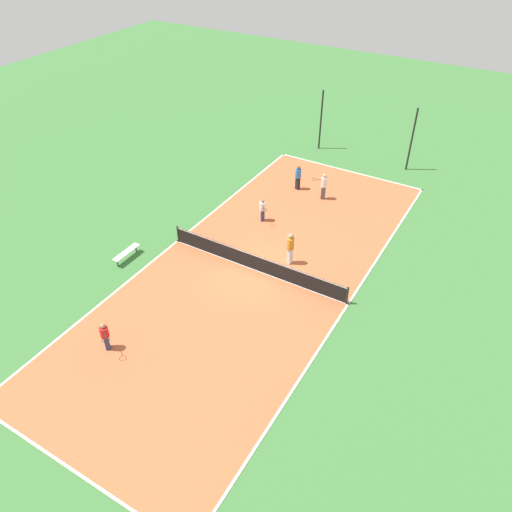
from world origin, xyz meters
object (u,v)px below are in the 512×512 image
fence_post_back_left (321,120)px  player_center_orange (290,246)px  tennis_ball_left_sideline (274,175)px  bench (126,253)px  player_near_blue (298,176)px  tennis_ball_far_baseline (314,288)px  tennis_ball_right_alley (230,254)px  player_coach_red (105,335)px  player_far_white (324,185)px  player_near_white (263,209)px  tennis_ball_near_net (287,209)px  tennis_net (256,262)px  fence_post_back_right (412,140)px

fence_post_back_left → player_center_orange: bearing=-71.4°
tennis_ball_left_sideline → bench: bearing=-100.7°
player_near_blue → tennis_ball_left_sideline: bearing=-2.9°
bench → tennis_ball_far_baseline: size_ratio=24.99×
tennis_ball_right_alley → tennis_ball_left_sideline: bearing=104.1°
player_coach_red → fence_post_back_left: size_ratio=0.33×
bench → player_far_white: bearing=-30.3°
player_coach_red → player_far_white: size_ratio=0.83×
tennis_ball_left_sideline → player_near_blue: bearing=-20.6°
player_coach_red → player_near_white: size_ratio=1.00×
tennis_ball_near_net → tennis_ball_left_sideline: bearing=129.1°
player_near_blue → tennis_ball_near_net: 2.76m
tennis_net → bench: tennis_net is taller
tennis_ball_left_sideline → tennis_ball_right_alley: 9.03m
tennis_ball_right_alley → fence_post_back_left: size_ratio=0.02×
bench → tennis_net: bearing=-67.5°
player_near_white → fence_post_back_right: 11.71m
player_far_white → tennis_ball_left_sideline: player_far_white is taller
tennis_ball_right_alley → player_far_white: bearing=76.8°
tennis_ball_near_net → player_far_white: bearing=60.4°
player_near_white → tennis_ball_left_sideline: player_near_white is taller
tennis_net → fence_post_back_right: (3.23, 14.50, 1.61)m
player_coach_red → fence_post_back_right: size_ratio=0.33×
player_coach_red → player_center_orange: 9.82m
fence_post_back_left → fence_post_back_right: bearing=0.0°
bench → tennis_ball_far_baseline: 9.73m
player_coach_red → fence_post_back_left: fence_post_back_left is taller
tennis_ball_left_sideline → tennis_ball_near_net: bearing=-50.9°
player_far_white → fence_post_back_right: fence_post_back_right is taller
player_center_orange → player_near_blue: 7.64m
fence_post_back_right → tennis_ball_far_baseline: bearing=-90.5°
player_far_white → tennis_ball_right_alley: size_ratio=24.91×
player_coach_red → player_near_white: player_coach_red is taller
fence_post_back_right → player_near_white: bearing=-116.6°
player_coach_red → tennis_ball_left_sideline: bearing=131.5°
tennis_net → tennis_ball_far_baseline: tennis_net is taller
player_near_white → fence_post_back_left: (-1.26, 10.40, 1.31)m
player_coach_red → tennis_ball_left_sideline: player_coach_red is taller
player_coach_red → tennis_ball_right_alley: (0.88, 8.05, -0.76)m
player_far_white → tennis_ball_near_net: size_ratio=24.91×
tennis_ball_far_baseline → tennis_ball_right_alley: same height
tennis_ball_left_sideline → fence_post_back_right: 9.23m
bench → tennis_ball_left_sideline: bench is taller
player_far_white → player_coach_red: bearing=55.1°
bench → player_near_white: bearing=-32.5°
bench → tennis_ball_near_net: 9.74m
tennis_ball_right_alley → player_center_orange: bearing=17.8°
player_near_blue → player_near_white: size_ratio=1.15×
tennis_ball_left_sideline → player_near_white: bearing=-68.1°
tennis_ball_far_baseline → player_center_orange: bearing=147.6°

